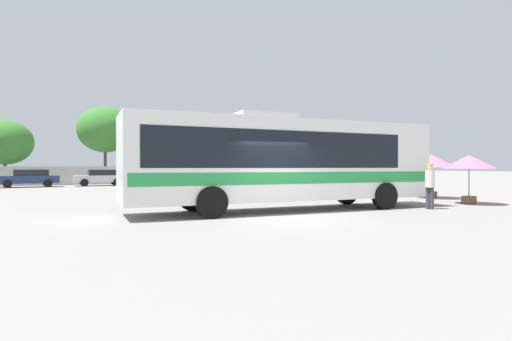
# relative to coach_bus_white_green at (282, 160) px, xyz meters

# --- Properties ---
(ground_plane) EXTENTS (300.00, 300.00, 0.00)m
(ground_plane) POSITION_rel_coach_bus_white_green_xyz_m (-0.97, 8.07, -1.93)
(ground_plane) COLOR gray
(perimeter_wall) EXTENTS (80.00, 0.30, 1.71)m
(perimeter_wall) POSITION_rel_coach_bus_white_green_xyz_m (-0.97, 28.04, -1.08)
(perimeter_wall) COLOR beige
(perimeter_wall) RESTS_ON ground_plane
(coach_bus_white_green) EXTENTS (12.12, 3.25, 3.61)m
(coach_bus_white_green) POSITION_rel_coach_bus_white_green_xyz_m (0.00, 0.00, 0.00)
(coach_bus_white_green) COLOR white
(coach_bus_white_green) RESTS_ON ground_plane
(attendant_by_bus_door) EXTENTS (0.39, 0.39, 1.78)m
(attendant_by_bus_door) POSITION_rel_coach_bus_white_green_xyz_m (5.42, -2.15, -0.92)
(attendant_by_bus_door) COLOR #38383D
(attendant_by_bus_door) RESTS_ON ground_plane
(vendor_umbrella_near_gate_pink) EXTENTS (2.44, 2.44, 2.31)m
(vendor_umbrella_near_gate_pink) POSITION_rel_coach_bus_white_green_xyz_m (10.09, 1.66, 0.01)
(vendor_umbrella_near_gate_pink) COLOR gray
(vendor_umbrella_near_gate_pink) RESTS_ON ground_plane
(vendor_umbrella_secondary_pink) EXTENTS (2.17, 2.17, 2.18)m
(vendor_umbrella_secondary_pink) POSITION_rel_coach_bus_white_green_xyz_m (8.74, -1.46, -0.09)
(vendor_umbrella_secondary_pink) COLOR gray
(vendor_umbrella_secondary_pink) RESTS_ON ground_plane
(parked_car_second_dark_blue) EXTENTS (4.68, 2.25, 1.44)m
(parked_car_second_dark_blue) POSITION_rel_coach_bus_white_green_xyz_m (-9.54, 24.60, -1.16)
(parked_car_second_dark_blue) COLOR navy
(parked_car_second_dark_blue) RESTS_ON ground_plane
(parked_car_third_silver) EXTENTS (4.27, 1.99, 1.41)m
(parked_car_third_silver) POSITION_rel_coach_bus_white_green_xyz_m (-4.01, 24.68, -1.17)
(parked_car_third_silver) COLOR #B7BABF
(parked_car_third_silver) RESTS_ON ground_plane
(roadside_tree_left) EXTENTS (5.18, 5.18, 6.29)m
(roadside_tree_left) POSITION_rel_coach_bus_white_green_xyz_m (-12.01, 33.37, 2.15)
(roadside_tree_left) COLOR brown
(roadside_tree_left) RESTS_ON ground_plane
(roadside_tree_midleft) EXTENTS (5.95, 5.95, 8.34)m
(roadside_tree_midleft) POSITION_rel_coach_bus_white_green_xyz_m (-2.59, 34.33, 3.87)
(roadside_tree_midleft) COLOR brown
(roadside_tree_midleft) RESTS_ON ground_plane
(roadside_tree_midright) EXTENTS (3.48, 3.48, 5.67)m
(roadside_tree_midright) POSITION_rel_coach_bus_white_green_xyz_m (1.77, 31.68, 2.24)
(roadside_tree_midright) COLOR brown
(roadside_tree_midright) RESTS_ON ground_plane
(roadside_tree_right) EXTENTS (5.72, 5.72, 7.86)m
(roadside_tree_right) POSITION_rel_coach_bus_white_green_xyz_m (20.02, 31.40, 3.49)
(roadside_tree_right) COLOR brown
(roadside_tree_right) RESTS_ON ground_plane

